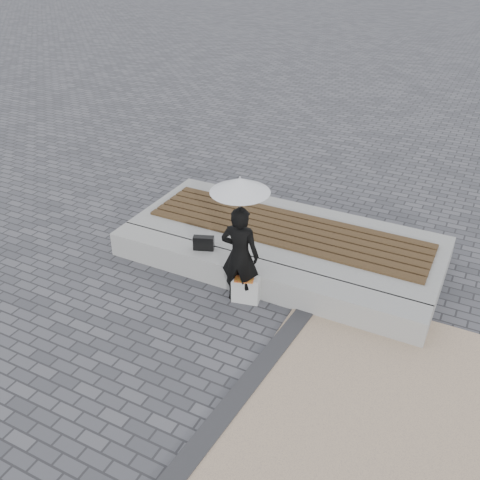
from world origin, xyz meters
name	(u,v)px	position (x,y,z in m)	size (l,w,h in m)	color
ground	(201,354)	(0.00, 0.00, 0.00)	(80.00, 80.00, 0.00)	#525257
edging_band	(235,401)	(0.75, -0.50, 0.02)	(0.25, 5.20, 0.04)	#303033
seating_ledge	(255,277)	(0.00, 1.60, 0.20)	(5.00, 0.45, 0.40)	#989792
timber_platform	(287,240)	(0.00, 2.80, 0.20)	(5.00, 2.00, 0.40)	#989993
timber_decking	(287,229)	(0.00, 2.80, 0.42)	(4.60, 1.20, 0.04)	#503C1F
woman	(240,255)	(-0.08, 1.26, 0.75)	(0.55, 0.36, 1.50)	black
parasol	(240,185)	(-0.08, 1.26, 1.82)	(0.80, 0.80, 1.02)	#A7A7AC
handbag	(204,243)	(-0.91, 1.66, 0.51)	(0.32, 0.11, 0.22)	black
canvas_tote	(246,289)	(0.01, 1.26, 0.21)	(0.39, 0.17, 0.41)	#B9B9B4
magazine	(244,279)	(0.01, 1.21, 0.42)	(0.27, 0.20, 0.01)	red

